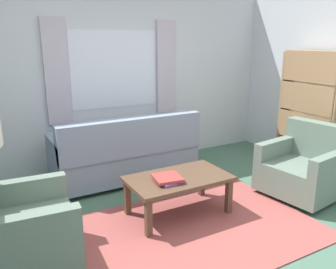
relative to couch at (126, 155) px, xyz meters
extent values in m
plane|color=#476B56|center=(0.13, -1.54, -0.37)|extent=(6.24, 6.24, 0.00)
cube|color=silver|center=(0.13, 0.72, 0.93)|extent=(5.32, 0.12, 2.60)
cube|color=white|center=(0.13, 0.66, 1.08)|extent=(1.30, 0.01, 1.10)
cube|color=silver|center=(-0.70, 0.63, 1.08)|extent=(0.32, 0.06, 1.40)
cube|color=silver|center=(0.96, 0.63, 1.08)|extent=(0.32, 0.06, 1.40)
cube|color=#9E4C47|center=(0.13, -1.54, -0.36)|extent=(2.37, 1.70, 0.01)
cube|color=gray|center=(0.00, 0.07, -0.12)|extent=(1.90, 0.80, 0.38)
cube|color=gray|center=(0.00, -0.25, 0.31)|extent=(1.90, 0.20, 0.48)
cube|color=gray|center=(0.87, 0.07, 0.19)|extent=(0.16, 0.80, 0.24)
cube|color=gray|center=(-0.87, 0.07, 0.19)|extent=(0.16, 0.80, 0.24)
cylinder|color=brown|center=(0.85, 0.37, -0.34)|extent=(0.06, 0.06, 0.06)
cylinder|color=brown|center=(-0.85, 0.37, -0.34)|extent=(0.06, 0.06, 0.06)
cylinder|color=brown|center=(0.85, -0.23, -0.34)|extent=(0.06, 0.06, 0.06)
cylinder|color=brown|center=(-0.85, -0.23, -0.34)|extent=(0.06, 0.06, 0.06)
cube|color=slate|center=(-1.45, -1.31, -0.13)|extent=(0.86, 0.89, 0.36)
cube|color=slate|center=(-1.47, -1.67, 0.16)|extent=(0.81, 0.17, 0.22)
cube|color=slate|center=(-1.42, -0.95, 0.16)|extent=(0.81, 0.17, 0.22)
cylinder|color=brown|center=(-1.10, -0.99, -0.34)|extent=(0.05, 0.05, 0.06)
cube|color=slate|center=(1.67, -1.50, -0.13)|extent=(0.91, 0.94, 0.36)
cube|color=slate|center=(2.00, -1.45, 0.28)|extent=(0.29, 0.86, 0.46)
cube|color=slate|center=(1.62, -1.14, 0.16)|extent=(0.81, 0.23, 0.22)
cube|color=slate|center=(1.72, -1.85, 0.16)|extent=(0.81, 0.23, 0.22)
cylinder|color=brown|center=(1.31, -1.20, -0.34)|extent=(0.05, 0.05, 0.06)
cylinder|color=brown|center=(1.40, -1.88, -0.34)|extent=(0.05, 0.05, 0.06)
cylinder|color=brown|center=(1.94, -1.12, -0.34)|extent=(0.05, 0.05, 0.06)
cube|color=brown|center=(0.12, -1.17, 0.05)|extent=(1.10, 0.64, 0.04)
cube|color=brown|center=(-0.37, -1.43, -0.17)|extent=(0.06, 0.06, 0.40)
cube|color=brown|center=(0.61, -1.43, -0.17)|extent=(0.06, 0.06, 0.40)
cube|color=brown|center=(-0.37, -0.91, -0.17)|extent=(0.06, 0.06, 0.40)
cube|color=brown|center=(0.61, -0.91, -0.17)|extent=(0.06, 0.06, 0.40)
cube|color=#7F478C|center=(-0.03, -1.23, 0.08)|extent=(0.27, 0.27, 0.02)
cube|color=#B23833|center=(-0.04, -1.22, 0.11)|extent=(0.31, 0.32, 0.03)
cube|color=#A87F56|center=(2.51, -0.44, 0.48)|extent=(0.30, 0.04, 1.70)
cube|color=#A87F56|center=(2.37, -0.89, 0.48)|extent=(0.02, 0.90, 1.70)
cube|color=#A87F56|center=(2.51, -0.89, -0.36)|extent=(0.30, 0.86, 0.02)
cube|color=#A87F56|center=(2.51, -0.89, 0.07)|extent=(0.30, 0.86, 0.02)
cube|color=#A87F56|center=(2.51, -0.89, 0.49)|extent=(0.30, 0.86, 0.02)
cube|color=#A87F56|center=(2.51, -0.89, 0.92)|extent=(0.30, 0.86, 0.02)
cube|color=#A87F56|center=(2.51, -0.89, 1.34)|extent=(0.30, 0.86, 0.02)
cube|color=#2D2D33|center=(2.51, -1.23, 0.65)|extent=(0.28, 0.10, 0.29)
cube|color=#335199|center=(2.51, -1.14, 0.62)|extent=(0.28, 0.07, 0.25)
cube|color=gold|center=(2.51, -1.06, 0.63)|extent=(0.27, 0.06, 0.26)
cube|color=#7F478C|center=(2.51, -0.97, 0.63)|extent=(0.23, 0.08, 0.25)
cube|color=#2D2D33|center=(2.51, -0.89, 0.61)|extent=(0.27, 0.07, 0.22)
cube|color=#B23833|center=(2.51, -0.79, 0.63)|extent=(0.27, 0.09, 0.26)
cube|color=#335199|center=(2.51, -0.69, 0.65)|extent=(0.24, 0.10, 0.30)
cube|color=gold|center=(2.51, -0.59, 0.65)|extent=(0.28, 0.07, 0.30)
camera|label=1|loc=(-1.65, -4.11, 1.49)|focal=36.68mm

